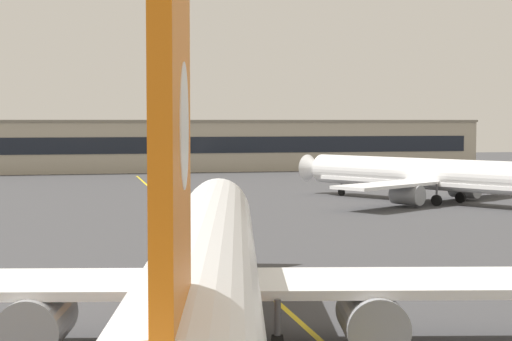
% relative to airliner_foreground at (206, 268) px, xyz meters
% --- Properties ---
extents(taxiway_centreline, '(1.66, 180.00, 0.01)m').
position_rel_airliner_foreground_xyz_m(taxiway_centreline, '(4.98, 14.51, -3.37)').
color(taxiway_centreline, yellow).
rests_on(taxiway_centreline, ground).
extents(airliner_foreground, '(32.32, 41.22, 11.65)m').
position_rel_airliner_foreground_xyz_m(airliner_foreground, '(0.00, 0.00, 0.00)').
color(airliner_foreground, white).
rests_on(airliner_foreground, ground).
extents(airliner_background, '(26.40, 32.75, 10.37)m').
position_rel_airliner_foreground_xyz_m(airliner_background, '(33.45, 52.56, -0.37)').
color(airliner_background, white).
rests_on(airliner_background, ground).
extents(safety_cone_by_nose_gear, '(0.44, 0.44, 0.55)m').
position_rel_airliner_foreground_xyz_m(safety_cone_by_nose_gear, '(0.84, 16.63, -3.11)').
color(safety_cone_by_nose_gear, orange).
rests_on(safety_cone_by_nose_gear, ground).
extents(terminal_building, '(126.42, 12.40, 9.01)m').
position_rel_airliner_foreground_xyz_m(terminal_building, '(5.47, 117.25, 1.14)').
color(terminal_building, '#B2A893').
rests_on(terminal_building, ground).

